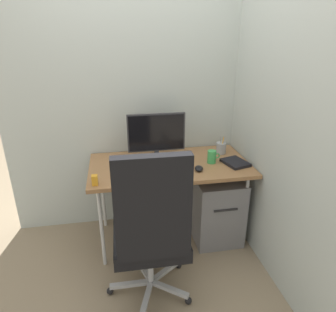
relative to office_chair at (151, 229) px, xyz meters
name	(u,v)px	position (x,y,z in m)	size (l,w,h in m)	color
ground_plane	(170,235)	(0.25, 0.70, -0.60)	(8.00, 8.00, 0.00)	gray
wall_back	(162,76)	(0.25, 1.08, 0.80)	(2.77, 0.04, 2.80)	#B7C1BC
wall_side_right	(269,84)	(0.94, 0.49, 0.80)	(0.04, 2.14, 2.80)	#B7C1BC
desk	(170,168)	(0.25, 0.70, 0.08)	(1.33, 0.70, 0.73)	#996B42
office_chair	(151,229)	(0.00, 0.00, 0.00)	(0.59, 0.62, 1.16)	black
filing_cabinet	(214,205)	(0.66, 0.67, -0.31)	(0.40, 0.54, 0.59)	slate
monitor	(156,134)	(0.16, 0.82, 0.35)	(0.49, 0.15, 0.40)	#333338
keyboard	(154,170)	(0.10, 0.57, 0.14)	(0.45, 0.16, 0.02)	black
mouse	(199,168)	(0.45, 0.53, 0.14)	(0.07, 0.10, 0.04)	black
pen_holder	(221,148)	(0.75, 0.85, 0.18)	(0.09, 0.09, 0.17)	#9EA0A5
notebook	(235,163)	(0.79, 0.60, 0.14)	(0.17, 0.22, 0.02)	black
coffee_mug	(212,157)	(0.60, 0.66, 0.18)	(0.11, 0.07, 0.11)	#3FAD59
desk_clamp_accessory	(95,180)	(-0.35, 0.42, 0.16)	(0.04, 0.04, 0.08)	orange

